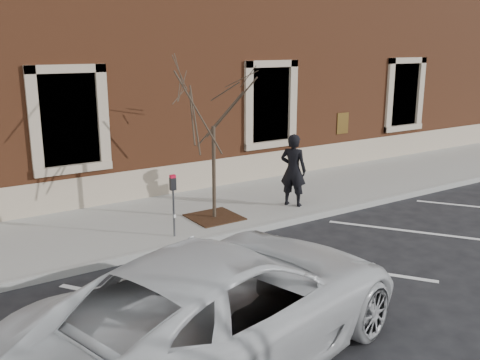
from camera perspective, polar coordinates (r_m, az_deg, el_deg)
ground at (r=12.24m, az=1.55°, el=-5.58°), size 120.00×120.00×0.00m
sidewalk_near at (r=13.61m, az=-2.67°, el=-3.18°), size 40.00×3.50×0.15m
curb_near at (r=12.18m, az=1.69°, el=-5.31°), size 40.00×0.12×0.15m
parking_stripes at (r=10.64m, az=8.43°, el=-8.87°), size 28.00×4.40×0.01m
building_civic at (r=18.40m, az=-12.68°, el=13.45°), size 40.00×8.62×8.00m
man at (r=13.55m, az=5.69°, el=1.06°), size 0.73×0.80×1.85m
parking_meter at (r=11.35m, az=-7.14°, el=-1.49°), size 0.12×0.09×1.36m
tree_grate at (r=12.76m, az=-2.74°, el=-3.97°), size 1.13×1.13×0.03m
sapling at (r=12.18m, az=-2.90°, el=8.55°), size 2.40×2.40×3.99m
white_truck at (r=7.29m, az=-1.55°, el=-13.04°), size 6.37×4.17×1.63m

